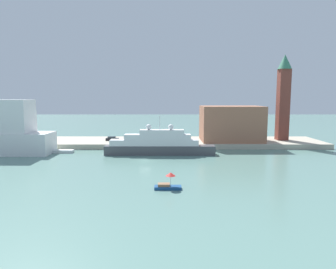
% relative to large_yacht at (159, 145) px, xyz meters
% --- Properties ---
extents(ground, '(400.00, 400.00, 0.00)m').
position_rel_large_yacht_xyz_m(ground, '(-2.95, -8.32, -2.75)').
color(ground, slate).
extents(quay_dock, '(110.00, 18.42, 1.55)m').
position_rel_large_yacht_xyz_m(quay_dock, '(-2.95, 16.89, -1.98)').
color(quay_dock, '#B7AD99').
rests_on(quay_dock, ground).
extents(large_yacht, '(29.76, 3.59, 10.64)m').
position_rel_large_yacht_xyz_m(large_yacht, '(0.00, 0.00, 0.00)').
color(large_yacht, '#4C4C51').
rests_on(large_yacht, ground).
extents(small_motorboat, '(4.58, 1.68, 2.88)m').
position_rel_large_yacht_xyz_m(small_motorboat, '(2.62, -30.93, -1.83)').
color(small_motorboat, navy).
rests_on(small_motorboat, ground).
extents(work_barge, '(5.80, 1.96, 0.84)m').
position_rel_large_yacht_xyz_m(work_barge, '(-26.85, 2.53, -2.33)').
color(work_barge, silver).
rests_on(work_barge, ground).
extents(harbor_building, '(19.04, 13.52, 11.14)m').
position_rel_large_yacht_xyz_m(harbor_building, '(22.89, 15.61, 4.37)').
color(harbor_building, '#9E664C').
rests_on(harbor_building, quay_dock).
extents(bell_tower, '(4.46, 4.46, 27.50)m').
position_rel_large_yacht_xyz_m(bell_tower, '(40.01, 17.48, 13.74)').
color(bell_tower, brown).
rests_on(bell_tower, quay_dock).
extents(parked_car, '(4.15, 1.66, 1.32)m').
position_rel_large_yacht_xyz_m(parked_car, '(-15.43, 15.79, -0.63)').
color(parked_car, black).
rests_on(parked_car, quay_dock).
extents(person_figure, '(0.36, 0.36, 1.55)m').
position_rel_large_yacht_xyz_m(person_figure, '(-10.64, 14.80, -0.49)').
color(person_figure, maroon).
rests_on(person_figure, quay_dock).
extents(mooring_bollard, '(0.48, 0.48, 0.70)m').
position_rel_large_yacht_xyz_m(mooring_bollard, '(4.77, 8.54, -0.85)').
color(mooring_bollard, black).
rests_on(mooring_bollard, quay_dock).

